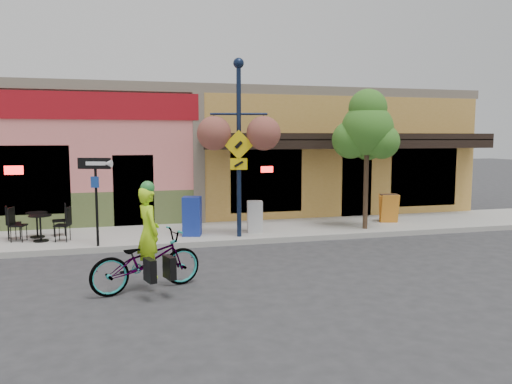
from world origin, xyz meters
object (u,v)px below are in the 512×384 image
(cyclist_rider, at_px, (149,246))
(newspaper_box_blue, at_px, (192,216))
(newspaper_box_grey, at_px, (255,217))
(lamp_post, at_px, (239,149))
(street_tree, at_px, (367,159))
(bicycle, at_px, (146,261))
(one_way_sign, at_px, (97,202))
(building, at_px, (209,152))

(cyclist_rider, distance_m, newspaper_box_blue, 4.44)
(newspaper_box_grey, bearing_deg, newspaper_box_blue, -170.01)
(lamp_post, relative_size, street_tree, 1.16)
(bicycle, bearing_deg, newspaper_box_blue, -36.42)
(street_tree, bearing_deg, newspaper_box_grey, 175.05)
(one_way_sign, bearing_deg, newspaper_box_blue, 38.36)
(bicycle, bearing_deg, street_tree, -76.49)
(bicycle, bearing_deg, building, -33.68)
(lamp_post, distance_m, newspaper_box_grey, 2.08)
(cyclist_rider, bearing_deg, bicycle, 72.08)
(newspaper_box_blue, height_order, newspaper_box_grey, newspaper_box_blue)
(lamp_post, height_order, newspaper_box_grey, lamp_post)
(one_way_sign, bearing_deg, street_tree, 25.15)
(newspaper_box_blue, relative_size, newspaper_box_grey, 1.20)
(cyclist_rider, relative_size, lamp_post, 0.35)
(street_tree, bearing_deg, bicycle, -148.57)
(cyclist_rider, bearing_deg, lamp_post, -52.35)
(building, xyz_separation_m, bicycle, (-2.92, -10.33, -1.70))
(bicycle, distance_m, street_tree, 7.78)
(one_way_sign, relative_size, newspaper_box_grey, 2.46)
(one_way_sign, bearing_deg, lamp_post, 25.84)
(lamp_post, bearing_deg, bicycle, -110.44)
(lamp_post, distance_m, street_tree, 3.88)
(bicycle, xyz_separation_m, lamp_post, (2.63, 3.76, 1.98))
(bicycle, xyz_separation_m, street_tree, (6.49, 3.96, 1.65))
(lamp_post, xyz_separation_m, newspaper_box_grey, (0.57, 0.49, -1.94))
(one_way_sign, height_order, newspaper_box_blue, one_way_sign)
(bicycle, relative_size, street_tree, 0.51)
(building, relative_size, newspaper_box_blue, 17.00)
(lamp_post, bearing_deg, one_way_sign, -161.14)
(cyclist_rider, xyz_separation_m, lamp_post, (2.58, 3.76, 1.69))
(newspaper_box_grey, bearing_deg, one_way_sign, -160.57)
(cyclist_rider, relative_size, newspaper_box_grey, 1.89)
(cyclist_rider, relative_size, street_tree, 0.41)
(newspaper_box_blue, bearing_deg, newspaper_box_grey, 17.36)
(building, height_order, cyclist_rider, building)
(building, distance_m, newspaper_box_grey, 6.31)
(lamp_post, xyz_separation_m, street_tree, (3.86, 0.20, -0.32))
(street_tree, bearing_deg, cyclist_rider, -148.37)
(building, bearing_deg, lamp_post, -92.52)
(building, relative_size, newspaper_box_grey, 20.47)
(lamp_post, xyz_separation_m, one_way_sign, (-3.65, -0.28, -1.29))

